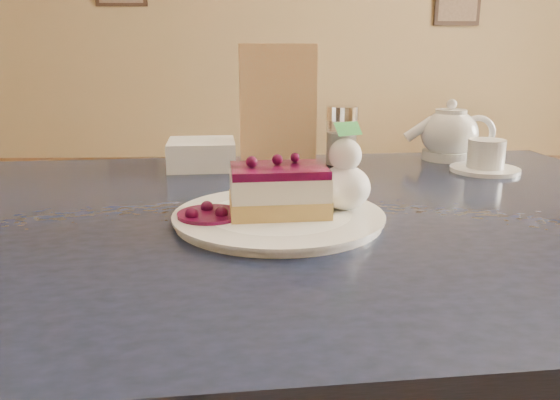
{
  "coord_description": "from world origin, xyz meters",
  "views": [
    {
      "loc": [
        -0.11,
        -0.69,
        1.06
      ],
      "look_at": [
        -0.09,
        -0.03,
        0.89
      ],
      "focal_mm": 35.0,
      "sensor_mm": 36.0,
      "label": 1
    }
  ],
  "objects_px": {
    "main_table": "(275,265)",
    "dessert_plate": "(279,217)",
    "tea_set": "(456,139)",
    "cheesecake_slice": "(279,190)"
  },
  "relations": [
    {
      "from": "main_table",
      "to": "dessert_plate",
      "type": "distance_m",
      "value": 0.11
    },
    {
      "from": "tea_set",
      "to": "main_table",
      "type": "bearing_deg",
      "value": -137.0
    },
    {
      "from": "dessert_plate",
      "to": "main_table",
      "type": "bearing_deg",
      "value": 95.28
    },
    {
      "from": "main_table",
      "to": "tea_set",
      "type": "distance_m",
      "value": 0.56
    },
    {
      "from": "tea_set",
      "to": "cheesecake_slice",
      "type": "bearing_deg",
      "value": -132.6
    },
    {
      "from": "cheesecake_slice",
      "to": "tea_set",
      "type": "bearing_deg",
      "value": 42.12
    },
    {
      "from": "dessert_plate",
      "to": "tea_set",
      "type": "distance_m",
      "value": 0.58
    },
    {
      "from": "main_table",
      "to": "tea_set",
      "type": "xyz_separation_m",
      "value": [
        0.39,
        0.37,
        0.14
      ]
    },
    {
      "from": "dessert_plate",
      "to": "tea_set",
      "type": "relative_size",
      "value": 1.11
    },
    {
      "from": "dessert_plate",
      "to": "cheesecake_slice",
      "type": "bearing_deg",
      "value": 153.43
    }
  ]
}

